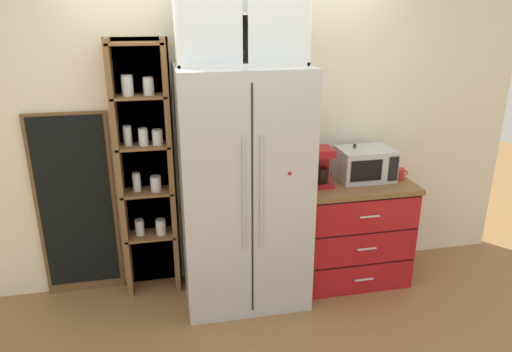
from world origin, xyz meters
The scene contains 12 objects.
ground_plane centered at (0.00, 0.00, 0.00)m, with size 10.64×10.64×0.00m, color olive.
wall_back_cream centered at (0.00, 0.40, 1.27)m, with size 4.95×0.10×2.55m, color silver.
refrigerator centered at (0.00, 0.00, 0.92)m, with size 0.94×0.72×1.85m.
pantry_shelf_column centered at (-0.72, 0.29, 1.05)m, with size 0.46×0.26×2.02m.
counter_cabinet centered at (0.95, 0.07, 0.44)m, with size 0.91×0.60×0.88m.
microwave centered at (1.04, 0.11, 1.01)m, with size 0.44×0.33×0.26m.
coffee_maker centered at (0.63, 0.07, 1.04)m, with size 0.17×0.20×0.31m.
mug_red centered at (1.32, 0.05, 0.93)m, with size 0.12×0.09×0.09m.
mug_charcoal centered at (0.95, 0.08, 0.93)m, with size 0.12×0.09×0.10m.
bottle_green centered at (0.95, 0.14, 1.01)m, with size 0.06×0.06×0.29m.
upper_cabinet centered at (0.00, 0.05, 2.18)m, with size 0.90×0.32×0.67m.
chalkboard_menu centered at (-1.27, 0.33, 0.75)m, with size 0.60×0.04×1.50m.
Camera 1 is at (-0.60, -3.29, 2.22)m, focal length 33.09 mm.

